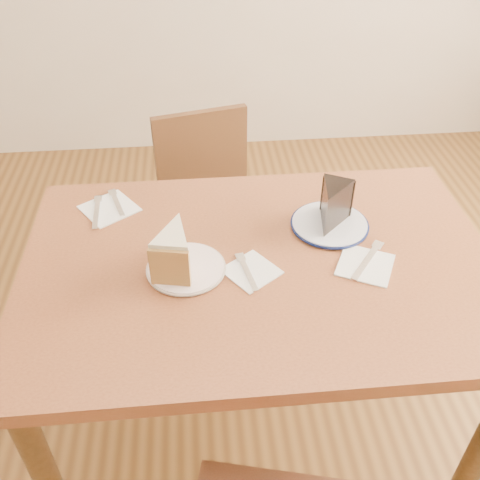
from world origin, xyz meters
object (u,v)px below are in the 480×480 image
plate_navy (330,224)px  carrot_cake (176,249)px  table (259,289)px  chair_far (213,216)px  plate_cream (186,268)px  chocolate_cake (331,208)px

plate_navy → carrot_cake: carrot_cake is taller
plate_navy → carrot_cake: 0.44m
table → chair_far: chair_far is taller
plate_cream → plate_navy: 0.42m
table → chair_far: size_ratio=1.46×
carrot_cake → chair_far: bearing=91.2°
plate_navy → carrot_cake: size_ratio=1.59×
plate_cream → plate_navy: size_ratio=0.92×
chair_far → carrot_cake: bearing=66.0°
chair_far → chocolate_cake: chocolate_cake is taller
carrot_cake → chocolate_cake: bearing=28.8°
table → chair_far: (-0.09, 0.60, -0.19)m
table → plate_navy: (0.21, 0.12, 0.10)m
table → chocolate_cake: bearing=29.6°
chair_far → table: bearing=85.4°
carrot_cake → plate_cream: bearing=-12.6°
table → carrot_cake: (-0.21, -0.01, 0.16)m
chair_far → plate_cream: chair_far is taller
table → chocolate_cake: chocolate_cake is taller
plate_navy → chocolate_cake: size_ratio=1.71×
carrot_cake → chocolate_cake: chocolate_cake is taller
chair_far → chocolate_cake: size_ratio=6.91×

